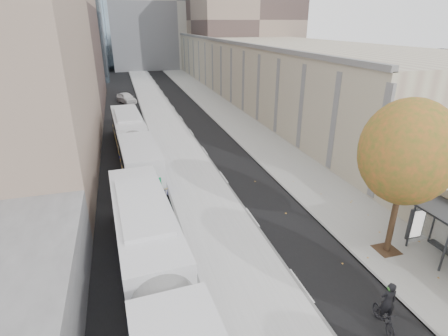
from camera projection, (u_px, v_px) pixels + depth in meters
name	position (u px, v px, depth m)	size (l,w,h in m)	color
bus_platform	(171.00, 136.00, 34.93)	(4.25, 150.00, 0.15)	#B7B7B7
sidewalk	(246.00, 130.00, 37.03)	(4.75, 150.00, 0.08)	gray
building_tan	(252.00, 61.00, 64.14)	(18.00, 92.00, 8.00)	tan
building_far_block	(171.00, 3.00, 85.73)	(30.00, 18.00, 30.00)	#A4A195
tree_c	(407.00, 153.00, 15.41)	(4.20, 4.20, 7.28)	black
bus_near	(159.00, 284.00, 12.97)	(3.46, 17.34, 2.87)	silver
bus_far	(133.00, 141.00, 28.87)	(3.33, 16.80, 2.78)	silver
cyclist	(386.00, 312.00, 12.79)	(0.78, 1.68, 2.07)	black
distant_car	(126.00, 98.00, 49.36)	(1.68, 4.18, 1.42)	white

